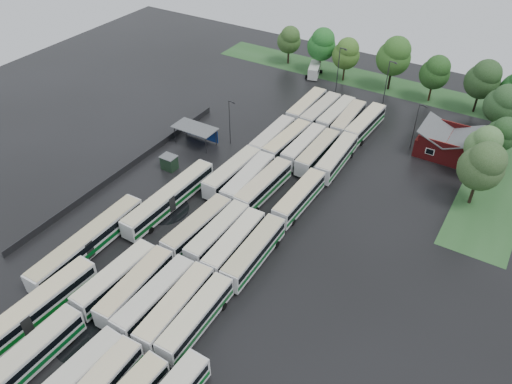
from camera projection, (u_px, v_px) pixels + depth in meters
The scene contains 54 objects.
ground at pixel (202, 244), 72.94m from camera, with size 160.00×160.00×0.00m, color black.
brick_building at pixel (447, 145), 90.78m from camera, with size 10.07×8.60×5.39m.
wash_shed at pixel (196, 129), 93.05m from camera, with size 8.20×4.20×3.58m.
utility_hut at pixel (169, 162), 87.30m from camera, with size 2.70×2.20×2.62m.
grass_strip_north at pixel (374, 82), 115.84m from camera, with size 80.00×10.00×0.01m, color #264F23.
grass_strip_east at pixel (502, 170), 87.82m from camera, with size 10.00×50.00×0.01m, color #264F23.
west_fence at pixel (126, 168), 87.11m from camera, with size 0.10×50.00×1.20m, color #2D2D30.
bus_r0c0 at pixel (31, 355), 55.87m from camera, with size 2.97×13.06×3.62m.
bus_r0c2 at pixel (72, 382), 53.23m from camera, with size 3.45×13.33×3.68m.
bus_r1c0 at pixel (116, 278), 65.05m from camera, with size 3.15×12.81×3.54m.
bus_r1c1 at pixel (136, 287), 63.89m from camera, with size 3.28×12.86×3.55m.
bus_r1c2 at pixel (155, 297), 62.48m from camera, with size 2.83×12.95×3.60m.
bus_r1c3 at pixel (176, 307), 61.19m from camera, with size 3.40×13.27×3.66m.
bus_r1c4 at pixel (196, 317), 60.08m from camera, with size 3.01×12.70×3.52m.
bus_r2c1 at pixel (198, 227), 72.89m from camera, with size 3.36×13.16×3.63m.
bus_r2c2 at pixel (218, 233), 71.87m from camera, with size 2.79×12.75×3.54m.
bus_r2c3 at pixel (234, 243), 70.20m from camera, with size 3.14×13.01×3.60m.
bus_r2c4 at pixel (254, 252), 68.82m from camera, with size 3.17×13.35×3.70m.
bus_r3c0 at pixel (232, 173), 83.64m from camera, with size 3.25×13.41×3.71m.
bus_r3c1 at pixel (248, 180), 82.08m from camera, with size 3.24×13.33×3.69m.
bus_r3c2 at pixel (264, 186), 80.73m from camera, with size 3.24×13.35×3.69m.
bus_r3c4 at pixel (299, 198), 78.40m from camera, with size 2.92×12.93×3.59m.
bus_r4c0 at pixel (272, 137), 92.72m from camera, with size 2.74×12.69×3.53m.
bus_r4c1 at pixel (287, 142), 91.47m from camera, with size 3.33×13.01×3.59m.
bus_r4c2 at pixel (304, 146), 90.31m from camera, with size 2.83×12.70×3.53m.
bus_r4c3 at pixel (318, 152), 88.64m from camera, with size 2.77×12.88×3.58m.
bus_r4c4 at pixel (337, 157), 87.32m from camera, with size 3.21×13.27×3.67m.
bus_r5c0 at pixel (306, 107), 101.93m from camera, with size 2.95×13.18×3.66m.
bus_r5c1 at pixel (320, 112), 100.39m from camera, with size 3.08×13.11×3.63m.
bus_r5c2 at pixel (336, 115), 99.42m from camera, with size 3.00×12.77×3.54m.
bus_r5c3 at pixel (348, 120), 97.90m from camera, with size 3.12×12.72×3.52m.
bus_r5c4 at pixel (365, 124), 96.39m from camera, with size 3.42×13.46×3.72m.
artic_bus_west_a at pixel (27, 316), 60.17m from camera, with size 3.59×19.53×3.60m.
artic_bus_west_b at pixel (170, 198), 78.32m from camera, with size 3.10×19.25×3.56m.
artic_bus_west_c at pixel (88, 242), 70.26m from camera, with size 2.98×19.84×3.68m.
minibus at pixel (314, 70), 117.56m from camera, with size 4.17×6.65×2.73m.
tree_north_0 at pixel (289, 39), 120.34m from camera, with size 5.76×5.76×9.54m.
tree_north_1 at pixel (322, 44), 115.58m from camera, with size 6.64×6.64×11.00m.
tree_north_2 at pixel (346, 53), 112.33m from camera, with size 6.25×6.25×10.34m.
tree_north_3 at pixel (394, 56), 107.90m from camera, with size 7.48×7.48×12.39m.
tree_north_4 at pixel (436, 72), 104.26m from camera, with size 6.31×6.31×10.45m.
tree_north_5 at pixel (484, 79), 99.83m from camera, with size 7.02×7.02×11.62m.
tree_east_0 at pixel (483, 166), 75.83m from camera, with size 6.98×6.98×11.56m.
tree_east_1 at pixel (484, 145), 82.57m from camera, with size 5.94×5.94×9.84m.
tree_east_2 at pixel (503, 134), 86.34m from camera, with size 5.47×5.47×9.07m.
tree_east_3 at pixel (503, 103), 92.57m from camera, with size 6.59×6.59×10.91m.
lamp_post_ne at pixel (416, 123), 90.01m from camera, with size 1.42×0.28×9.23m.
lamp_post_nw at pixel (230, 119), 91.47m from camera, with size 1.39×0.27×9.03m.
lamp_post_back_w at pixel (339, 67), 107.69m from camera, with size 1.61×0.31×10.47m.
lamp_post_back_e at pixel (387, 81), 102.26m from camera, with size 1.60×0.31×10.42m.
puddle_0 at pixel (81, 341), 59.70m from camera, with size 6.49×6.49×0.01m, color black.
puddle_1 at pixel (133, 365), 57.12m from camera, with size 4.08×4.08×0.01m, color black.
puddle_2 at pixel (165, 210), 79.17m from camera, with size 7.60×7.60×0.01m, color black.
puddle_3 at pixel (211, 266), 69.40m from camera, with size 4.58×4.58×0.01m, color black.
Camera 1 is at (34.40, -41.10, 50.69)m, focal length 35.00 mm.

